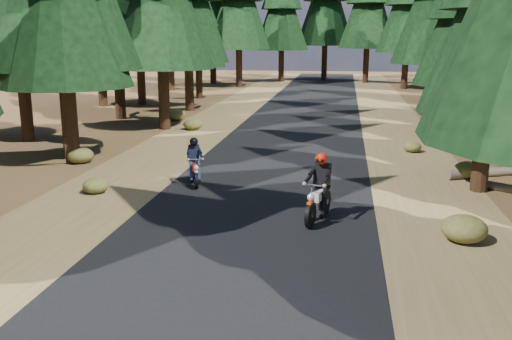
{
  "coord_description": "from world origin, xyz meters",
  "views": [
    {
      "loc": [
        2.13,
        -12.23,
        4.4
      ],
      "look_at": [
        0.0,
        1.5,
        1.1
      ],
      "focal_mm": 40.0,
      "sensor_mm": 36.0,
      "label": 1
    }
  ],
  "objects": [
    {
      "name": "road",
      "position": [
        0.0,
        5.0,
        0.01
      ],
      "size": [
        6.0,
        100.0,
        0.01
      ],
      "primitive_type": "cube",
      "color": "black",
      "rests_on": "ground"
    },
    {
      "name": "shoulder_r",
      "position": [
        4.6,
        5.0,
        0.0
      ],
      "size": [
        3.2,
        100.0,
        0.01
      ],
      "primitive_type": "cube",
      "color": "brown",
      "rests_on": "ground"
    },
    {
      "name": "ground",
      "position": [
        0.0,
        0.0,
        0.0
      ],
      "size": [
        120.0,
        120.0,
        0.0
      ],
      "primitive_type": "plane",
      "color": "#483219",
      "rests_on": "ground"
    },
    {
      "name": "rider_follow",
      "position": [
        -2.23,
        3.92,
        0.48
      ],
      "size": [
        0.97,
        1.65,
        1.41
      ],
      "rotation": [
        0.0,
        0.0,
        3.48
      ],
      "color": "#A8130B",
      "rests_on": "road"
    },
    {
      "name": "shoulder_l",
      "position": [
        -4.6,
        5.0,
        0.0
      ],
      "size": [
        3.2,
        100.0,
        0.01
      ],
      "primitive_type": "cube",
      "color": "brown",
      "rests_on": "ground"
    },
    {
      "name": "rider_lead",
      "position": [
        1.6,
        1.04,
        0.55
      ],
      "size": [
        1.01,
        1.93,
        1.65
      ],
      "rotation": [
        0.0,
        0.0,
        2.88
      ],
      "color": "silver",
      "rests_on": "road"
    },
    {
      "name": "understory_shrubs",
      "position": [
        0.88,
        7.8,
        0.28
      ],
      "size": [
        15.19,
        31.98,
        0.69
      ],
      "color": "#474C1E",
      "rests_on": "ground"
    }
  ]
}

